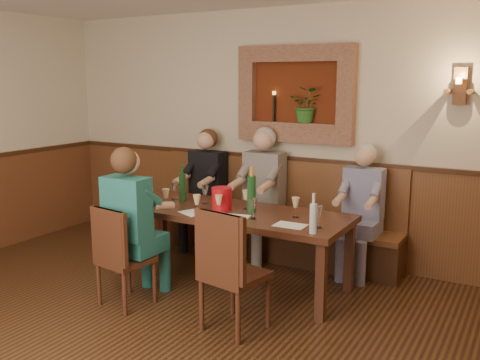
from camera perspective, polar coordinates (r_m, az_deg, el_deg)
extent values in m
cube|color=beige|center=(6.15, 4.28, 4.96)|extent=(6.00, 0.04, 2.80)
cube|color=brown|center=(6.28, 4.09, -2.80)|extent=(6.00, 0.04, 1.10)
cube|color=#381E0F|center=(6.17, 4.16, 2.40)|extent=(6.02, 0.06, 0.05)
cube|color=#571F0C|center=(6.02, 6.02, 9.10)|extent=(1.00, 0.02, 0.70)
cube|color=#98674D|center=(5.99, 5.92, 13.30)|extent=(1.36, 0.12, 0.18)
cube|color=#98674D|center=(6.01, 5.76, 4.90)|extent=(1.36, 0.12, 0.18)
cube|color=#98674D|center=(6.25, 0.82, 9.21)|extent=(0.18, 0.12, 0.70)
cube|color=#98674D|center=(5.77, 11.27, 8.88)|extent=(0.18, 0.12, 0.70)
cube|color=#98674D|center=(6.00, 5.78, 5.94)|extent=(1.00, 0.14, 0.04)
imported|color=#2B6121|center=(5.93, 7.16, 7.94)|extent=(0.35, 0.30, 0.39)
cylinder|color=black|center=(6.10, 3.64, 7.65)|extent=(0.03, 0.03, 0.30)
cylinder|color=#FFBF59|center=(6.09, 3.66, 9.25)|extent=(0.04, 0.04, 0.04)
cube|color=brown|center=(5.53, 22.45, 9.25)|extent=(0.12, 0.08, 0.35)
cylinder|color=brown|center=(5.47, 21.27, 8.80)|extent=(0.05, 0.18, 0.05)
cylinder|color=brown|center=(5.45, 23.37, 8.64)|extent=(0.05, 0.18, 0.05)
cylinder|color=#FFBF59|center=(5.40, 22.31, 9.77)|extent=(0.06, 0.06, 0.06)
cube|color=#3C1C12|center=(5.27, -1.22, -3.52)|extent=(2.40, 0.90, 0.06)
cube|color=#3C1C12|center=(5.73, -12.86, -6.49)|extent=(0.08, 0.08, 0.69)
cube|color=#3C1C12|center=(4.60, 8.64, -10.72)|extent=(0.08, 0.08, 0.69)
cube|color=#3C1C12|center=(6.27, -8.30, -4.83)|extent=(0.08, 0.08, 0.69)
cube|color=#3C1C12|center=(5.26, 11.58, -8.04)|extent=(0.08, 0.08, 0.69)
cube|color=#381E0F|center=(6.18, 3.16, -6.38)|extent=(3.00, 0.40, 0.40)
cube|color=brown|center=(6.12, 3.18, -4.41)|extent=(3.00, 0.45, 0.06)
cube|color=brown|center=(6.20, 4.00, -0.79)|extent=(3.00, 0.06, 0.66)
cube|color=#3C1C12|center=(5.03, -11.98, -10.73)|extent=(0.44, 0.44, 0.39)
cube|color=#3C1C12|center=(4.96, -12.08, -8.38)|extent=(0.46, 0.46, 0.05)
cube|color=#3C1C12|center=(4.77, -13.91, -5.87)|extent=(0.41, 0.10, 0.49)
cube|color=#3C1C12|center=(4.47, -0.52, -13.04)|extent=(0.50, 0.50, 0.43)
cube|color=#3C1C12|center=(4.38, -0.53, -10.15)|extent=(0.52, 0.52, 0.05)
cube|color=#3C1C12|center=(4.13, -2.38, -7.09)|extent=(0.45, 0.12, 0.54)
cube|color=black|center=(6.45, -4.20, -5.41)|extent=(0.42, 0.44, 0.45)
cube|color=black|center=(6.44, -3.44, 0.64)|extent=(0.42, 0.22, 0.56)
sphere|color=#D8A384|center=(6.35, -3.68, 4.23)|extent=(0.21, 0.21, 0.21)
sphere|color=#4C2D19|center=(6.39, -3.43, 4.45)|extent=(0.23, 0.23, 0.23)
cube|color=#5B5453|center=(6.07, 1.78, -6.43)|extent=(0.45, 0.47, 0.45)
cube|color=#5B5453|center=(6.06, 2.61, 0.25)|extent=(0.45, 0.23, 0.59)
sphere|color=#D8A384|center=(5.96, 2.46, 4.27)|extent=(0.22, 0.22, 0.22)
sphere|color=#B2B2B2|center=(6.00, 2.70, 4.52)|extent=(0.25, 0.25, 0.25)
cube|color=navy|center=(5.67, 12.32, -7.95)|extent=(0.40, 0.42, 0.45)
cube|color=navy|center=(5.65, 13.07, -1.34)|extent=(0.40, 0.21, 0.52)
sphere|color=#D8A384|center=(5.55, 13.12, 2.47)|extent=(0.20, 0.20, 0.20)
sphere|color=#B2B2B2|center=(5.59, 13.27, 2.72)|extent=(0.22, 0.22, 0.22)
cube|color=#184D55|center=(5.17, -10.43, -9.72)|extent=(0.42, 0.45, 0.45)
cube|color=#184D55|center=(4.85, -12.00, -2.93)|extent=(0.42, 0.22, 0.56)
sphere|color=#D8A384|center=(4.80, -11.87, 1.93)|extent=(0.21, 0.21, 0.21)
sphere|color=#4C2D19|center=(4.76, -12.28, 2.08)|extent=(0.23, 0.23, 0.23)
cylinder|color=red|center=(5.23, -1.97, -2.01)|extent=(0.23, 0.23, 0.23)
cylinder|color=#19471E|center=(5.12, 1.24, -1.54)|extent=(0.11, 0.11, 0.36)
cylinder|color=orange|center=(5.08, 1.25, 0.91)|extent=(0.05, 0.05, 0.09)
cylinder|color=#19471E|center=(5.65, -6.15, -0.77)|extent=(0.08, 0.08, 0.29)
cylinder|color=#19471E|center=(5.62, -6.19, 1.12)|extent=(0.03, 0.03, 0.09)
cylinder|color=silver|center=(4.48, 7.82, -4.11)|extent=(0.08, 0.08, 0.25)
cylinder|color=silver|center=(4.44, 7.87, -1.98)|extent=(0.03, 0.03, 0.09)
cube|color=white|center=(5.66, -10.59, -2.37)|extent=(0.34, 0.27, 0.00)
cube|color=white|center=(5.00, -0.41, -3.92)|extent=(0.28, 0.23, 0.00)
cube|color=white|center=(4.73, 5.37, -4.83)|extent=(0.28, 0.20, 0.00)
cube|color=white|center=(5.16, -5.12, -3.50)|extent=(0.30, 0.27, 0.00)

